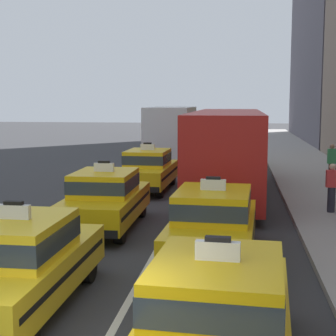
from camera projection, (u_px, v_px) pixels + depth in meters
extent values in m
cube|color=silver|center=(197.00, 176.00, 25.10)|extent=(0.14, 80.00, 0.01)
cube|color=#9E9993|center=(336.00, 197.00, 19.44)|extent=(4.00, 90.00, 0.15)
cylinder|color=black|center=(18.00, 263.00, 10.70)|extent=(0.24, 0.64, 0.64)
cylinder|color=black|center=(87.00, 266.00, 10.49)|extent=(0.24, 0.64, 0.64)
cylinder|color=black|center=(25.00, 333.00, 7.49)|extent=(0.24, 0.64, 0.64)
cube|color=yellow|center=(20.00, 273.00, 9.05)|extent=(1.83, 4.51, 0.70)
cube|color=black|center=(20.00, 270.00, 9.04)|extent=(1.85, 4.15, 0.10)
cube|color=yellow|center=(15.00, 237.00, 8.82)|extent=(1.62, 2.11, 0.64)
cube|color=#2D3842|center=(15.00, 237.00, 8.82)|extent=(1.64, 2.13, 0.35)
cube|color=white|center=(14.00, 212.00, 8.76)|extent=(0.56, 0.12, 0.24)
cube|color=black|center=(14.00, 203.00, 8.74)|extent=(0.32, 0.11, 0.06)
cube|color=black|center=(63.00, 251.00, 11.25)|extent=(1.71, 0.15, 0.20)
cylinder|color=black|center=(95.00, 206.00, 16.52)|extent=(0.24, 0.64, 0.64)
cylinder|color=black|center=(141.00, 207.00, 16.33)|extent=(0.24, 0.64, 0.64)
cylinder|color=black|center=(64.00, 229.00, 13.51)|extent=(0.24, 0.64, 0.64)
cylinder|color=black|center=(120.00, 231.00, 13.32)|extent=(0.24, 0.64, 0.64)
cube|color=yellow|center=(106.00, 205.00, 14.88)|extent=(1.83, 4.51, 0.70)
cube|color=black|center=(106.00, 203.00, 14.87)|extent=(1.84, 4.15, 0.10)
cube|color=yellow|center=(104.00, 183.00, 14.64)|extent=(1.61, 2.11, 0.64)
cube|color=#2D3842|center=(104.00, 183.00, 14.64)|extent=(1.63, 2.13, 0.35)
cube|color=white|center=(104.00, 167.00, 14.59)|extent=(0.56, 0.12, 0.24)
cube|color=black|center=(104.00, 162.00, 14.57)|extent=(0.32, 0.11, 0.06)
cube|color=black|center=(123.00, 199.00, 17.08)|extent=(1.71, 0.15, 0.20)
cube|color=black|center=(84.00, 233.00, 12.74)|extent=(1.71, 0.15, 0.20)
cylinder|color=black|center=(139.00, 177.00, 22.87)|extent=(0.26, 0.65, 0.64)
cylinder|color=black|center=(172.00, 177.00, 22.63)|extent=(0.26, 0.65, 0.64)
cylinder|color=black|center=(122.00, 188.00, 19.87)|extent=(0.26, 0.65, 0.64)
cylinder|color=black|center=(160.00, 189.00, 19.64)|extent=(0.26, 0.65, 0.64)
cube|color=yellow|center=(148.00, 174.00, 21.21)|extent=(1.92, 4.55, 0.70)
cube|color=black|center=(148.00, 173.00, 21.20)|extent=(1.93, 4.19, 0.10)
cube|color=yellow|center=(148.00, 158.00, 20.97)|extent=(1.65, 2.14, 0.64)
cube|color=#2D3842|center=(148.00, 158.00, 20.97)|extent=(1.67, 2.16, 0.35)
cube|color=white|center=(148.00, 147.00, 20.92)|extent=(0.56, 0.13, 0.24)
cube|color=black|center=(148.00, 143.00, 20.90)|extent=(0.32, 0.12, 0.06)
cube|color=black|center=(158.00, 173.00, 23.40)|extent=(1.71, 0.18, 0.20)
cube|color=black|center=(137.00, 189.00, 19.07)|extent=(1.71, 0.18, 0.20)
cylinder|color=black|center=(161.00, 156.00, 31.17)|extent=(0.25, 0.64, 0.64)
cylinder|color=black|center=(192.00, 157.00, 30.90)|extent=(0.25, 0.64, 0.64)
cylinder|color=black|center=(149.00, 164.00, 27.35)|extent=(0.25, 0.64, 0.64)
cylinder|color=black|center=(185.00, 165.00, 27.08)|extent=(0.25, 0.64, 0.64)
cube|color=black|center=(178.00, 138.00, 31.87)|extent=(2.12, 2.22, 2.10)
cube|color=#2D3842|center=(180.00, 132.00, 32.88)|extent=(1.93, 0.08, 0.76)
cube|color=silver|center=(171.00, 132.00, 28.60)|extent=(2.35, 5.22, 2.70)
cylinder|color=black|center=(182.00, 307.00, 8.46)|extent=(0.28, 0.65, 0.64)
cylinder|color=black|center=(275.00, 314.00, 8.17)|extent=(0.28, 0.65, 0.64)
cube|color=yellow|center=(218.00, 330.00, 6.78)|extent=(2.08, 4.60, 0.70)
cube|color=black|center=(218.00, 327.00, 6.77)|extent=(2.08, 4.25, 0.10)
cube|color=yellow|center=(217.00, 285.00, 6.55)|extent=(1.73, 2.20, 0.64)
cube|color=#2D3842|center=(217.00, 285.00, 6.55)|extent=(1.75, 2.22, 0.35)
cube|color=white|center=(218.00, 251.00, 6.49)|extent=(0.57, 0.16, 0.24)
cube|color=black|center=(218.00, 239.00, 6.47)|extent=(0.33, 0.13, 0.06)
cube|color=black|center=(231.00, 289.00, 8.96)|extent=(1.72, 0.25, 0.20)
cylinder|color=black|center=(191.00, 229.00, 13.53)|extent=(0.27, 0.65, 0.64)
cylinder|color=black|center=(248.00, 232.00, 13.26)|extent=(0.27, 0.65, 0.64)
cylinder|color=black|center=(169.00, 266.00, 10.54)|extent=(0.27, 0.65, 0.64)
cylinder|color=black|center=(243.00, 270.00, 10.28)|extent=(0.27, 0.65, 0.64)
cube|color=yellow|center=(213.00, 232.00, 11.86)|extent=(2.02, 4.58, 0.70)
cube|color=black|center=(213.00, 230.00, 11.85)|extent=(2.03, 4.23, 0.10)
cube|color=yellow|center=(213.00, 204.00, 11.62)|extent=(1.70, 2.18, 0.64)
cube|color=#2D3842|center=(213.00, 204.00, 11.62)|extent=(1.72, 2.20, 0.35)
cube|color=white|center=(213.00, 185.00, 11.57)|extent=(0.57, 0.15, 0.24)
cube|color=black|center=(213.00, 178.00, 11.55)|extent=(0.33, 0.13, 0.06)
cube|color=black|center=(221.00, 221.00, 14.04)|extent=(1.71, 0.23, 0.20)
cube|color=black|center=(202.00, 274.00, 9.73)|extent=(1.71, 0.23, 0.20)
cylinder|color=black|center=(207.00, 174.00, 23.70)|extent=(0.24, 0.64, 0.64)
cylinder|color=black|center=(251.00, 175.00, 23.43)|extent=(0.24, 0.64, 0.64)
cylinder|color=black|center=(193.00, 202.00, 17.10)|extent=(0.24, 0.64, 0.64)
cylinder|color=black|center=(255.00, 204.00, 16.83)|extent=(0.24, 0.64, 0.64)
cube|color=#B21E19|center=(227.00, 149.00, 20.08)|extent=(2.56, 11.21, 2.90)
cube|color=#2D3842|center=(227.00, 143.00, 20.05)|extent=(2.58, 10.77, 0.84)
cube|color=black|center=(231.00, 114.00, 25.38)|extent=(2.13, 0.09, 0.36)
cylinder|color=black|center=(219.00, 158.00, 30.44)|extent=(0.24, 0.64, 0.64)
cylinder|color=black|center=(245.00, 158.00, 30.23)|extent=(0.24, 0.64, 0.64)
cylinder|color=black|center=(217.00, 164.00, 27.43)|extent=(0.24, 0.64, 0.64)
cylinder|color=black|center=(245.00, 164.00, 27.23)|extent=(0.24, 0.64, 0.64)
cube|color=yellow|center=(232.00, 155.00, 28.79)|extent=(1.82, 4.51, 0.70)
cube|color=black|center=(232.00, 154.00, 28.78)|extent=(1.84, 4.15, 0.10)
cube|color=yellow|center=(232.00, 143.00, 28.55)|extent=(1.61, 2.11, 0.64)
cube|color=#2D3842|center=(232.00, 143.00, 28.55)|extent=(1.63, 2.13, 0.35)
cube|color=white|center=(232.00, 135.00, 28.50)|extent=(0.56, 0.12, 0.24)
cube|color=black|center=(232.00, 132.00, 28.48)|extent=(0.32, 0.11, 0.06)
cube|color=black|center=(232.00, 155.00, 30.99)|extent=(1.71, 0.15, 0.20)
cube|color=black|center=(231.00, 164.00, 26.65)|extent=(1.71, 0.15, 0.20)
cylinder|color=#23232D|center=(331.00, 200.00, 16.37)|extent=(0.24, 0.24, 0.79)
cube|color=red|center=(332.00, 179.00, 16.29)|extent=(0.36, 0.22, 0.53)
sphere|color=beige|center=(333.00, 167.00, 16.24)|extent=(0.20, 0.20, 0.20)
cylinder|color=#473828|center=(331.00, 173.00, 22.48)|extent=(0.24, 0.24, 0.79)
cube|color=#338C4C|center=(332.00, 156.00, 22.39)|extent=(0.36, 0.22, 0.63)
sphere|color=#9E7051|center=(332.00, 146.00, 22.33)|extent=(0.20, 0.20, 0.20)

